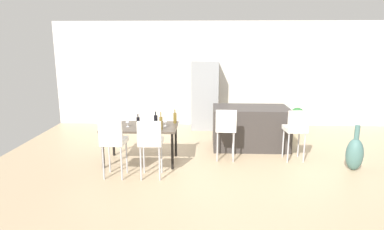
% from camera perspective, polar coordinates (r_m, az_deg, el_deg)
% --- Properties ---
extents(ground_plane, '(10.00, 10.00, 0.00)m').
position_cam_1_polar(ground_plane, '(6.67, 8.68, -8.00)').
color(ground_plane, tan).
extents(back_wall, '(10.00, 0.12, 2.90)m').
position_cam_1_polar(back_wall, '(9.30, 6.96, 7.10)').
color(back_wall, silver).
rests_on(back_wall, ground_plane).
extents(kitchen_island, '(1.66, 0.95, 0.92)m').
position_cam_1_polar(kitchen_island, '(7.44, 10.16, -2.15)').
color(kitchen_island, '#383330').
rests_on(kitchen_island, ground_plane).
extents(bar_chair_left, '(0.42, 0.42, 1.05)m').
position_cam_1_polar(bar_chair_left, '(6.49, 5.93, -2.02)').
color(bar_chair_left, white).
rests_on(bar_chair_left, ground_plane).
extents(bar_chair_middle, '(0.43, 0.43, 1.05)m').
position_cam_1_polar(bar_chair_middle, '(6.72, 17.72, -2.05)').
color(bar_chair_middle, white).
rests_on(bar_chair_middle, ground_plane).
extents(dining_table, '(1.43, 0.84, 0.74)m').
position_cam_1_polar(dining_table, '(6.43, -8.99, -2.47)').
color(dining_table, '#4C4238').
rests_on(dining_table, ground_plane).
extents(dining_chair_near, '(0.42, 0.42, 1.05)m').
position_cam_1_polar(dining_chair_near, '(5.77, -13.66, -4.18)').
color(dining_chair_near, white).
rests_on(dining_chair_near, ground_plane).
extents(dining_chair_far, '(0.41, 0.41, 1.05)m').
position_cam_1_polar(dining_chair_far, '(5.63, -7.30, -4.34)').
color(dining_chair_far, white).
rests_on(dining_chair_far, ground_plane).
extents(wine_bottle_middle, '(0.06, 0.06, 0.34)m').
position_cam_1_polar(wine_bottle_middle, '(6.08, -5.45, -1.37)').
color(wine_bottle_middle, brown).
rests_on(wine_bottle_middle, dining_table).
extents(wine_bottle_near, '(0.07, 0.07, 0.31)m').
position_cam_1_polar(wine_bottle_near, '(6.25, -6.35, -1.05)').
color(wine_bottle_near, black).
rests_on(wine_bottle_near, dining_table).
extents(wine_bottle_right, '(0.06, 0.06, 0.27)m').
position_cam_1_polar(wine_bottle_right, '(6.28, -9.40, -1.23)').
color(wine_bottle_right, black).
rests_on(wine_bottle_right, dining_table).
extents(wine_bottle_left, '(0.07, 0.07, 0.28)m').
position_cam_1_polar(wine_bottle_left, '(6.53, -3.00, -0.49)').
color(wine_bottle_left, brown).
rests_on(wine_bottle_left, dining_table).
extents(wine_glass_far, '(0.07, 0.07, 0.17)m').
position_cam_1_polar(wine_glass_far, '(6.32, -4.73, -0.85)').
color(wine_glass_far, silver).
rests_on(wine_glass_far, dining_table).
extents(wine_glass_end, '(0.07, 0.07, 0.17)m').
position_cam_1_polar(wine_glass_end, '(6.36, -11.23, -0.96)').
color(wine_glass_end, silver).
rests_on(wine_glass_end, dining_table).
extents(refrigerator, '(0.72, 0.68, 1.84)m').
position_cam_1_polar(refrigerator, '(8.90, 2.25, 3.50)').
color(refrigerator, '#939699').
rests_on(refrigerator, ground_plane).
extents(floor_vase, '(0.31, 0.31, 0.86)m').
position_cam_1_polar(floor_vase, '(6.77, 26.57, -6.04)').
color(floor_vase, '#47706B').
rests_on(floor_vase, ground_plane).
extents(potted_plant, '(0.39, 0.39, 0.59)m').
position_cam_1_polar(potted_plant, '(9.35, 17.95, -0.26)').
color(potted_plant, '#996B4C').
rests_on(potted_plant, ground_plane).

